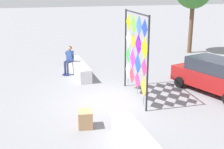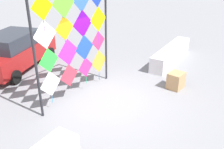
# 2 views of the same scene
# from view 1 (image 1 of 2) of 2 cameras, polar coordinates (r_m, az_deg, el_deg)

# --- Properties ---
(ground) EXTENTS (120.00, 120.00, 0.00)m
(ground) POSITION_cam_1_polar(r_m,az_deg,el_deg) (12.18, -0.67, -5.31)
(ground) COLOR gray
(plaza_ledge_left) EXTENTS (3.50, 0.58, 0.66)m
(plaza_ledge_left) POSITION_cam_1_polar(r_m,az_deg,el_deg) (15.96, -6.27, 1.13)
(plaza_ledge_left) COLOR silver
(plaza_ledge_left) RESTS_ON ground
(plaza_ledge_right) EXTENTS (3.50, 0.58, 0.66)m
(plaza_ledge_right) POSITION_cam_1_polar(r_m,az_deg,el_deg) (8.29, 5.51, -13.92)
(plaza_ledge_right) COLOR silver
(plaza_ledge_right) RESTS_ON ground
(kite_display_rack) EXTENTS (3.11, 0.30, 3.57)m
(kite_display_rack) POSITION_cam_1_polar(r_m,az_deg,el_deg) (12.20, 4.51, 4.65)
(kite_display_rack) COLOR #232328
(kite_display_rack) RESTS_ON ground
(seated_vendor) EXTENTS (0.71, 0.72, 1.51)m
(seated_vendor) POSITION_cam_1_polar(r_m,az_deg,el_deg) (16.01, -8.22, 3.17)
(seated_vendor) COLOR navy
(seated_vendor) RESTS_ON ground
(parked_car) EXTENTS (4.16, 2.69, 1.49)m
(parked_car) POSITION_cam_1_polar(r_m,az_deg,el_deg) (13.89, 19.07, -0.18)
(parked_car) COLOR maroon
(parked_car) RESTS_ON ground
(cardboard_box_large) EXTENTS (0.62, 0.55, 0.57)m
(cardboard_box_large) POSITION_cam_1_polar(r_m,az_deg,el_deg) (10.06, -5.13, -8.45)
(cardboard_box_large) COLOR tan
(cardboard_box_large) RESTS_ON ground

